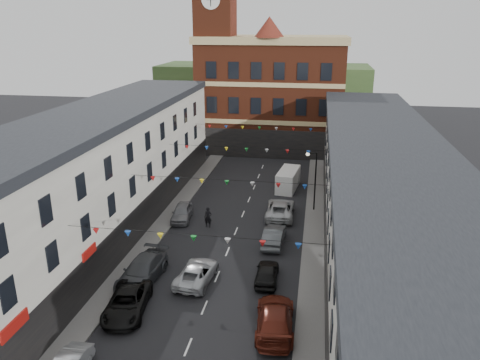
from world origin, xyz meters
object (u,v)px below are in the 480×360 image
Objects in this scene: car_left_c at (127,302)px; car_right_e at (274,236)px; car_right_d at (267,273)px; white_van at (288,180)px; car_right_c at (275,318)px; moving_car at (197,273)px; street_lamp at (313,173)px; car_left_d at (142,271)px; car_left_e at (182,212)px; car_right_f at (280,209)px; pedestrian at (208,217)px.

car_right_e is (8.36, 11.32, 0.03)m from car_left_c.
white_van is (0.12, 20.05, 0.43)m from car_right_d.
moving_car is at bearing -41.63° from car_right_c.
street_lamp is at bearing 51.84° from car_left_c.
car_left_e is (-0.31, 11.25, -0.10)m from car_left_d.
car_right_c is (-1.77, -19.54, -3.10)m from street_lamp.
street_lamp reaches higher than car_left_e.
moving_car is 21.49m from white_van.
car_right_f reaches higher than car_right_d.
car_left_d is at bearing 14.02° from moving_car.
pedestrian is at bearing -149.11° from street_lamp.
street_lamp reaches higher than car_right_e.
car_left_c is at bearing -79.13° from car_left_d.
car_right_f is 7.97m from white_van.
car_left_e is 0.87× the size of moving_car.
car_right_f is (0.00, 6.05, 0.02)m from car_right_e.
car_right_e is 14.01m from white_van.
car_right_c is (10.28, -15.33, 0.08)m from car_left_e.
car_left_d reaches higher than car_right_f.
car_right_c is at bearing 98.38° from car_right_e.
car_right_e is at bearing 44.83° from car_left_d.
white_van is at bearing 63.54° from car_left_c.
street_lamp is at bearing 57.22° from car_left_d.
car_left_c is 19.27m from car_right_f.
car_left_e is at bearing -19.95° from car_right_e.
moving_car is at bearing -96.59° from white_van.
car_right_f is at bearing -87.45° from car_right_e.
car_left_c is at bearing -97.54° from pedestrian.
car_right_e is (-0.08, 6.04, 0.08)m from car_right_d.
car_left_d is 3.93m from moving_car.
car_left_c is 1.07× the size of moving_car.
car_right_c is 1.14× the size of moving_car.
moving_car is (-7.87, -14.84, -3.22)m from street_lamp.
car_right_e is 6.05m from car_right_f.
car_right_d is at bearing 13.69° from car_left_d.
car_right_e is at bearing -110.29° from street_lamp.
street_lamp is 1.15× the size of car_left_c.
car_left_c is 9.95m from car_right_d.
car_left_d is at bearing 42.95° from car_right_e.
car_left_d is 1.33× the size of car_left_e.
pedestrian reaches higher than car_right_e.
car_right_f is at bearing -84.25° from white_van.
pedestrian reaches higher than car_left_e.
car_right_e is at bearing -83.63° from white_van.
car_left_d is (-11.74, -15.47, -3.08)m from street_lamp.
car_right_d is 12.09m from car_right_f.
car_left_d is (-0.43, 3.83, 0.09)m from car_left_c.
moving_car is at bearing -80.66° from pedestrian.
car_right_d is (9.18, -9.81, -0.05)m from car_left_e.
pedestrian is at bearing -18.98° from car_right_e.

